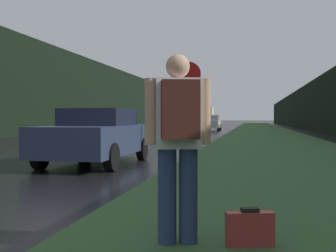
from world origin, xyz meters
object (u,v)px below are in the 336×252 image
Objects in this scene: hitchhiker_with_backpack at (178,136)px; delivery_truck at (207,116)px; car_passing_near at (97,136)px; car_oncoming at (180,123)px; stop_sign at (189,100)px; suitcase at (250,229)px; car_passing_far at (210,123)px.

delivery_truck is at bearing 79.59° from hitchhiker_with_backpack.
car_passing_near is 37.48m from car_oncoming.
car_passing_near is (-3.37, 6.70, -0.29)m from hitchhiker_with_backpack.
stop_sign is at bearing -84.51° from delivery_truck.
stop_sign is 6.02× the size of suitcase.
car_passing_near is at bearing -155.34° from stop_sign.
car_passing_far is 0.54× the size of delivery_truck.
car_oncoming is (-4.12, 5.75, -0.03)m from car_passing_far.
stop_sign is 0.64× the size of car_passing_near.
stop_sign reaches higher than car_passing_near.
suitcase is at bearing -83.76° from delivery_truck.
stop_sign reaches higher than hitchhiker_with_backpack.
suitcase is 75.13m from delivery_truck.
stop_sign is 2.73m from car_passing_near.
suitcase is at bearing -79.46° from car_oncoming.
hitchhiker_with_backpack is 0.41× the size of car_passing_near.
car_passing_near is 1.06× the size of car_passing_far.
car_passing_far is 0.92× the size of car_oncoming.
car_passing_near is (-2.32, -1.07, -0.97)m from stop_sign.
delivery_truck is at bearing -83.57° from car_passing_far.
delivery_truck reaches higher than hitchhiker_with_backpack.
suitcase is at bearing -9.87° from hitchhiker_with_backpack.
hitchhiker_with_backpack is 7.51m from car_passing_near.
suitcase is at bearing -77.36° from stop_sign.
car_passing_near is at bearing -86.54° from delivery_truck.
delivery_truck reaches higher than stop_sign.
hitchhiker_with_backpack is at bearing 95.05° from car_passing_far.
delivery_truck is (-7.49, 74.74, 0.67)m from hitchhiker_with_backpack.
car_passing_far is (-3.37, 38.20, -0.28)m from hitchhiker_with_backpack.
car_passing_far is 7.08m from car_oncoming.
car_oncoming is (-6.44, 36.19, -0.99)m from stop_sign.
delivery_truck is (-4.12, 36.54, 0.95)m from car_passing_far.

